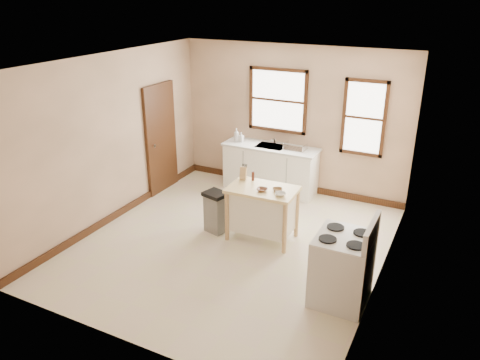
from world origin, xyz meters
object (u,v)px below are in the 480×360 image
Objects in this scene: bowl_b at (277,190)px; pepper_grinder at (253,176)px; bowl_a at (262,190)px; soap_bottle_a at (236,135)px; dish_rack at (295,147)px; trash_bin at (216,212)px; kitchen_island at (262,213)px; bowl_c at (281,194)px; knife_block at (243,173)px; gas_stove at (343,259)px; soap_bottle_b at (241,137)px.

pepper_grinder is at bearing 157.92° from bowl_b.
soap_bottle_a is at bearing 126.61° from bowl_a.
pepper_grinder is at bearing -70.66° from soap_bottle_a.
trash_bin is (-0.62, -1.97, -0.62)m from dish_rack.
bowl_c is at bearing -23.58° from kitchen_island.
kitchen_island is 1.53× the size of trash_bin.
bowl_c is at bearing -37.49° from knife_block.
knife_block reaches higher than dish_rack.
bowl_c is 1.52m from gas_stove.
bowl_b reaches higher than kitchen_island.
soap_bottle_a is 1.60× the size of bowl_a.
bowl_b is (0.24, 0.01, 0.45)m from kitchen_island.
soap_bottle_b reaches higher than pepper_grinder.
soap_bottle_a reaches higher than pepper_grinder.
bowl_c is 0.23× the size of trash_bin.
soap_bottle_b reaches higher than bowl_b.
gas_stove reaches higher than trash_bin.
kitchen_island is at bearing 24.08° from trash_bin.
kitchen_island is 0.71m from knife_block.
bowl_b is (0.67, -0.18, -0.08)m from knife_block.
knife_block is 1.33× the size of pepper_grinder.
pepper_grinder is 2.23m from gas_stove.
pepper_grinder is at bearing 49.25° from trash_bin.
bowl_a reaches higher than bowl_b.
knife_block is 0.56m from bowl_a.
bowl_b is at bearing 22.37° from trash_bin.
dish_rack is at bearing 104.37° from bowl_c.
soap_bottle_a is at bearing 106.08° from knife_block.
soap_bottle_b is at bearing -1.77° from soap_bottle_a.
bowl_c is 0.13× the size of gas_stove.
knife_block is 0.17× the size of gas_stove.
soap_bottle_b is 1.24× the size of bowl_b.
knife_block is 1.28× the size of bowl_c.
gas_stove reaches higher than pepper_grinder.
dish_rack is at bearing -13.15° from soap_bottle_a.
soap_bottle_a is 0.65× the size of dish_rack.
dish_rack reaches higher than pepper_grinder.
gas_stove reaches higher than knife_block.
soap_bottle_b reaches higher than dish_rack.
trash_bin is at bearing -177.92° from bowl_a.
trash_bin is (-1.01, -0.14, -0.54)m from bowl_b.
dish_rack is at bearing 92.87° from kitchen_island.
dish_rack is at bearing 6.41° from soap_bottle_b.
pepper_grinder is 0.22× the size of trash_bin.
soap_bottle_b reaches higher than bowl_a.
soap_bottle_b is 1.82m from knife_block.
kitchen_island is 0.47m from bowl_a.
gas_stove is at bearing -45.75° from knife_block.
soap_bottle_b is 1.15× the size of bowl_a.
gas_stove is at bearing -37.98° from bowl_b.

